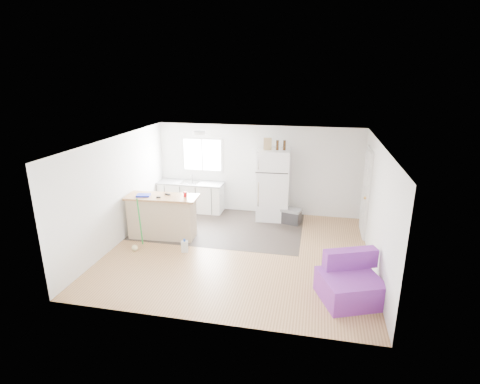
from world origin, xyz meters
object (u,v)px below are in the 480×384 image
(red_cup, at_px, (185,194))
(cardboard_box, at_px, (268,144))
(cleaner_jug, at_px, (185,246))
(blue_tray, at_px, (143,195))
(peninsula, at_px, (162,216))
(bottle_right, at_px, (284,145))
(mop, at_px, (136,240))
(kitchen_cabinets, at_px, (191,196))
(bottle_left, at_px, (277,145))
(refrigerator, at_px, (273,185))
(cooler, at_px, (291,216))
(purple_seat, at_px, (350,283))

(red_cup, bearing_deg, cardboard_box, 43.67)
(cleaner_jug, relative_size, blue_tray, 1.00)
(peninsula, height_order, bottle_right, bottle_right)
(peninsula, height_order, mop, mop)
(blue_tray, bearing_deg, kitchen_cabinets, 76.45)
(blue_tray, bearing_deg, bottle_left, 31.36)
(peninsula, bearing_deg, bottle_left, 30.60)
(cleaner_jug, xyz_separation_m, mop, (-1.06, -0.12, 0.10))
(kitchen_cabinets, bearing_deg, refrigerator, -2.52)
(kitchen_cabinets, bearing_deg, cooler, -7.30)
(blue_tray, distance_m, bottle_right, 3.63)
(bottle_right, bearing_deg, red_cup, -141.90)
(refrigerator, xyz_separation_m, bottle_left, (0.09, -0.07, 1.05))
(cardboard_box, bearing_deg, cleaner_jug, -122.24)
(peninsula, bearing_deg, mop, -113.37)
(mop, height_order, red_cup, mop)
(kitchen_cabinets, relative_size, cooler, 3.17)
(peninsula, height_order, blue_tray, blue_tray)
(cardboard_box, bearing_deg, purple_seat, -60.40)
(mop, bearing_deg, bottle_right, 20.22)
(kitchen_cabinets, xyz_separation_m, purple_seat, (4.06, -3.57, -0.13))
(red_cup, xyz_separation_m, cardboard_box, (1.65, 1.58, 0.93))
(bottle_right, bearing_deg, peninsula, -147.50)
(cooler, bearing_deg, peninsula, -138.26)
(kitchen_cabinets, height_order, bottle_left, bottle_left)
(peninsula, relative_size, refrigerator, 0.91)
(kitchen_cabinets, height_order, peninsula, kitchen_cabinets)
(refrigerator, xyz_separation_m, cleaner_jug, (-1.61, -2.38, -0.80))
(cooler, bearing_deg, bottle_right, 153.71)
(cardboard_box, bearing_deg, peninsula, -143.64)
(bottle_left, distance_m, bottle_right, 0.17)
(bottle_left, bearing_deg, blue_tray, -148.64)
(cleaner_jug, distance_m, mop, 1.07)
(refrigerator, height_order, bottle_right, bottle_right)
(cooler, distance_m, mop, 3.89)
(cardboard_box, distance_m, bottle_left, 0.25)
(kitchen_cabinets, bearing_deg, bottle_left, -4.02)
(blue_tray, bearing_deg, purple_seat, -19.99)
(kitchen_cabinets, xyz_separation_m, red_cup, (0.50, -1.78, 0.66))
(kitchen_cabinets, relative_size, refrigerator, 0.99)
(cooler, relative_size, red_cup, 4.83)
(red_cup, bearing_deg, peninsula, -174.13)
(cleaner_jug, bearing_deg, blue_tray, 144.04)
(purple_seat, relative_size, bottle_right, 4.84)
(peninsula, xyz_separation_m, cleaner_jug, (0.77, -0.66, -0.38))
(kitchen_cabinets, distance_m, refrigerator, 2.36)
(refrigerator, relative_size, bottle_right, 7.43)
(mop, bearing_deg, red_cup, 24.59)
(kitchen_cabinets, xyz_separation_m, bottle_left, (2.39, -0.18, 1.56))
(refrigerator, bearing_deg, mop, -140.08)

